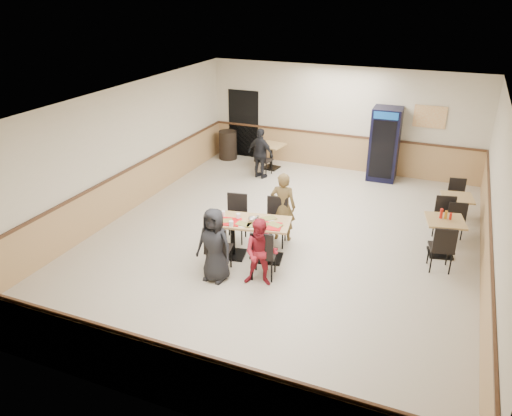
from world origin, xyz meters
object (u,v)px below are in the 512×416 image
at_px(lone_diner, 261,154).
at_px(side_table_far, 456,206).
at_px(diner_woman_left, 214,245).
at_px(side_table_near, 444,231).
at_px(back_table, 271,153).
at_px(main_table, 251,233).
at_px(diner_woman_right, 261,253).
at_px(pepsi_cooler, 384,144).
at_px(trash_bin, 228,145).
at_px(diner_man_opposite, 283,207).

relative_size(lone_diner, side_table_far, 1.84).
xyz_separation_m(diner_woman_left, side_table_far, (4.02, 4.11, -0.24)).
bearing_deg(side_table_near, back_table, 145.03).
distance_m(main_table, diner_woman_right, 1.01).
relative_size(main_table, pepsi_cooler, 0.81).
bearing_deg(back_table, lone_diner, -90.00).
xyz_separation_m(diner_woman_right, trash_bin, (-3.66, 6.32, -0.21)).
xyz_separation_m(diner_man_opposite, back_table, (-1.83, 4.14, -0.27)).
distance_m(diner_woman_left, pepsi_cooler, 6.83).
bearing_deg(diner_woman_left, pepsi_cooler, 77.03).
height_order(lone_diner, side_table_near, lone_diner).
bearing_deg(main_table, diner_man_opposite, 62.10).
height_order(lone_diner, pepsi_cooler, pepsi_cooler).
bearing_deg(side_table_near, diner_woman_left, -146.00).
distance_m(diner_woman_left, side_table_far, 5.76).
height_order(lone_diner, back_table, lone_diner).
xyz_separation_m(diner_man_opposite, side_table_far, (3.41, 2.11, -0.28)).
xyz_separation_m(diner_woman_right, back_table, (-2.07, 5.97, -0.16)).
xyz_separation_m(main_table, diner_man_opposite, (0.31, 1.00, 0.22)).
bearing_deg(diner_man_opposite, side_table_far, -155.53).
bearing_deg(trash_bin, side_table_near, -30.32).
bearing_deg(side_table_near, main_table, -155.75).
xyz_separation_m(side_table_near, trash_bin, (-6.66, 3.89, -0.08)).
xyz_separation_m(side_table_near, pepsi_cooler, (-1.86, 3.94, 0.50)).
bearing_deg(side_table_near, diner_woman_right, -140.90).
bearing_deg(side_table_far, diner_man_opposite, -148.24).
distance_m(diner_woman_left, diner_man_opposite, 2.09).
xyz_separation_m(main_table, back_table, (-1.53, 5.14, -0.05)).
bearing_deg(side_table_far, pepsi_cooler, 130.15).
height_order(diner_woman_right, side_table_far, diner_woman_right).
bearing_deg(diner_woman_right, diner_man_opposite, 85.92).
bearing_deg(diner_woman_left, lone_diner, 106.88).
bearing_deg(diner_woman_right, trash_bin, 108.57).
relative_size(back_table, pepsi_cooler, 0.39).
relative_size(diner_woman_left, trash_bin, 1.62).
height_order(back_table, trash_bin, trash_bin).
bearing_deg(diner_man_opposite, trash_bin, -59.93).
bearing_deg(main_table, lone_diner, 98.75).
bearing_deg(trash_bin, diner_man_opposite, -52.64).
bearing_deg(side_table_far, trash_bin, 160.82).
xyz_separation_m(main_table, side_table_far, (3.72, 3.11, -0.07)).
bearing_deg(lone_diner, diner_man_opposite, 133.79).
relative_size(main_table, diner_man_opposite, 1.08).
xyz_separation_m(diner_woman_left, lone_diner, (-1.22, 5.30, -0.00)).
bearing_deg(diner_woman_left, side_table_near, 37.92).
bearing_deg(diner_woman_right, side_table_near, 27.58).
relative_size(side_table_near, pepsi_cooler, 0.43).
relative_size(lone_diner, pepsi_cooler, 0.71).
xyz_separation_m(main_table, trash_bin, (-3.12, 5.49, -0.10)).
xyz_separation_m(diner_woman_left, trash_bin, (-2.81, 6.49, -0.27)).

